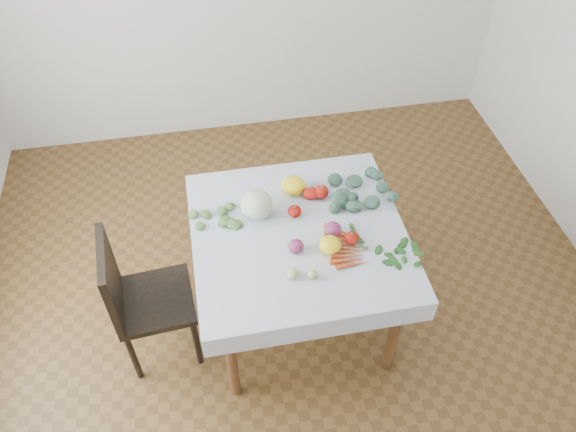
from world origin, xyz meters
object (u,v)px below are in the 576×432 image
table (299,245)px  heirloom_back (293,186)px  chair (137,295)px  cabbage (257,204)px  carrot_bunch (345,247)px

table → heirloom_back: heirloom_back is taller
chair → cabbage: cabbage is taller
cabbage → carrot_bunch: bearing=-38.8°
heirloom_back → carrot_bunch: size_ratio=0.43×
chair → table: bearing=4.3°
table → carrot_bunch: (0.21, -0.16, 0.12)m
heirloom_back → carrot_bunch: 0.50m
heirloom_back → carrot_bunch: heirloom_back is taller
cabbage → chair: bearing=-161.0°
table → cabbage: (-0.20, 0.17, 0.18)m
cabbage → heirloom_back: (0.23, 0.14, -0.03)m
table → cabbage: cabbage is taller
table → carrot_bunch: bearing=-36.2°
cabbage → heirloom_back: size_ratio=1.28×
heirloom_back → carrot_bunch: bearing=-68.8°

